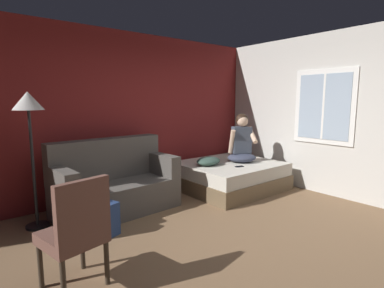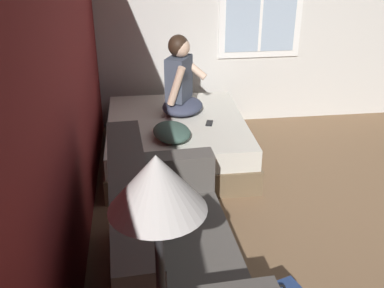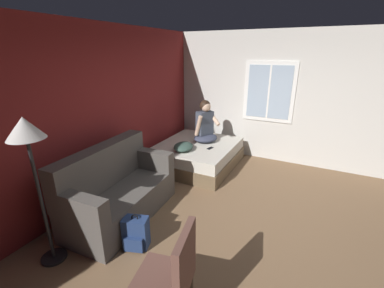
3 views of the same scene
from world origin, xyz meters
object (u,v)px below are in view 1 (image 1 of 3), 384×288
object	(u,v)px
couch	(115,184)
person_seated	(242,142)
bed	(230,176)
backpack	(105,219)
throw_pillow	(208,161)
floor_lamp	(29,114)
side_chair	(76,230)
cell_phone	(239,166)

from	to	relation	value
couch	person_seated	distance (m)	2.39
bed	backpack	size ratio (longest dim) A/B	3.76
couch	throw_pillow	xyz separation A→B (m)	(1.66, -0.17, 0.16)
bed	person_seated	xyz separation A→B (m)	(0.22, -0.08, 0.60)
throw_pillow	floor_lamp	world-z (taller)	floor_lamp
side_chair	person_seated	world-z (taller)	person_seated
backpack	cell_phone	bearing A→B (deg)	1.11
person_seated	bed	bearing A→B (deg)	160.70
bed	throw_pillow	bearing A→B (deg)	169.23
bed	cell_phone	size ratio (longest dim) A/B	11.95
cell_phone	floor_lamp	xyz separation A→B (m)	(-2.99, 0.69, 0.94)
backpack	throw_pillow	xyz separation A→B (m)	(2.08, 0.48, 0.36)
bed	throw_pillow	xyz separation A→B (m)	(-0.45, 0.09, 0.31)
side_chair	throw_pillow	bearing A→B (deg)	26.72
person_seated	cell_phone	xyz separation A→B (m)	(-0.35, -0.27, -0.35)
person_seated	backpack	xyz separation A→B (m)	(-2.74, -0.32, -0.64)
couch	floor_lamp	world-z (taller)	floor_lamp
person_seated	floor_lamp	size ratio (longest dim) A/B	0.51
bed	floor_lamp	distance (m)	3.36
couch	floor_lamp	xyz separation A→B (m)	(-1.02, 0.09, 1.04)
person_seated	cell_phone	size ratio (longest dim) A/B	6.08
couch	side_chair	world-z (taller)	couch
backpack	throw_pillow	bearing A→B (deg)	12.90
throw_pillow	floor_lamp	bearing A→B (deg)	174.44
backpack	throw_pillow	distance (m)	2.16
backpack	floor_lamp	xyz separation A→B (m)	(-0.60, 0.74, 1.24)
side_chair	person_seated	distance (m)	3.57
cell_phone	side_chair	bearing A→B (deg)	-57.51
couch	side_chair	distance (m)	1.84
backpack	floor_lamp	world-z (taller)	floor_lamp
backpack	cell_phone	size ratio (longest dim) A/B	3.18
person_seated	throw_pillow	xyz separation A→B (m)	(-0.66, 0.16, -0.29)
cell_phone	person_seated	bearing A→B (deg)	143.29
bed	couch	bearing A→B (deg)	172.99
bed	cell_phone	distance (m)	0.44
bed	floor_lamp	size ratio (longest dim) A/B	1.01
bed	side_chair	distance (m)	3.39
bed	person_seated	world-z (taller)	person_seated
floor_lamp	side_chair	bearing A→B (deg)	-90.32
side_chair	throw_pillow	world-z (taller)	side_chair
person_seated	couch	bearing A→B (deg)	171.81
couch	person_seated	world-z (taller)	person_seated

